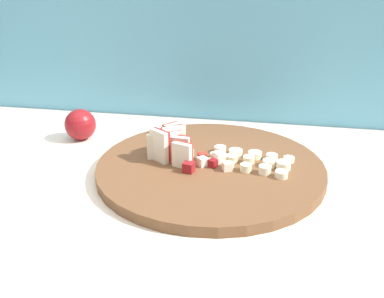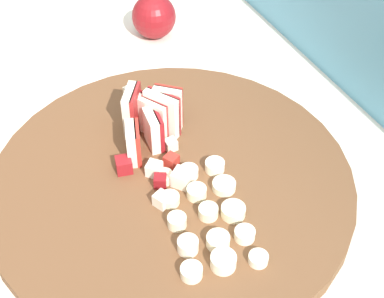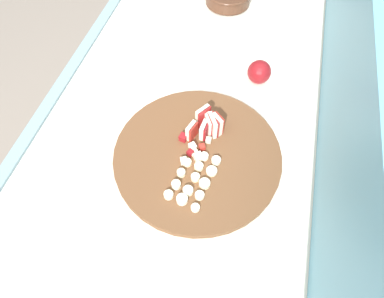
% 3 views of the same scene
% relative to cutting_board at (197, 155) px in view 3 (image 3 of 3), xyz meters
% --- Properties ---
extents(ground, '(10.00, 10.00, 0.00)m').
position_rel_cutting_board_xyz_m(ground, '(-0.13, -0.09, -0.88)').
color(ground, gray).
extents(tiled_countertop, '(1.45, 0.83, 0.88)m').
position_rel_cutting_board_xyz_m(tiled_countertop, '(-0.13, -0.10, -0.45)').
color(tiled_countertop, silver).
rests_on(tiled_countertop, ground).
extents(tile_backsplash, '(2.40, 0.04, 1.23)m').
position_rel_cutting_board_xyz_m(tile_backsplash, '(-0.13, 0.34, -0.27)').
color(tile_backsplash, '#5BA3C1').
rests_on(tile_backsplash, ground).
extents(cutting_board, '(0.46, 0.46, 0.02)m').
position_rel_cutting_board_xyz_m(cutting_board, '(0.00, 0.00, 0.00)').
color(cutting_board, brown).
rests_on(cutting_board, tiled_countertop).
extents(apple_wedge_fan, '(0.10, 0.10, 0.07)m').
position_rel_cutting_board_xyz_m(apple_wedge_fan, '(-0.08, 0.01, 0.04)').
color(apple_wedge_fan, '#B22D23').
rests_on(apple_wedge_fan, cutting_board).
extents(apple_dice_pile, '(0.10, 0.09, 0.02)m').
position_rel_cutting_board_xyz_m(apple_dice_pile, '(-0.01, -0.01, 0.02)').
color(apple_dice_pile, white).
rests_on(apple_dice_pile, cutting_board).
extents(banana_slice_rows, '(0.18, 0.12, 0.02)m').
position_rel_cutting_board_xyz_m(banana_slice_rows, '(0.08, 0.01, 0.02)').
color(banana_slice_rows, beige).
rests_on(banana_slice_rows, cutting_board).
extents(whole_apple, '(0.07, 0.07, 0.07)m').
position_rel_cutting_board_xyz_m(whole_apple, '(-0.33, 0.12, 0.03)').
color(whole_apple, maroon).
rests_on(whole_apple, tiled_countertop).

